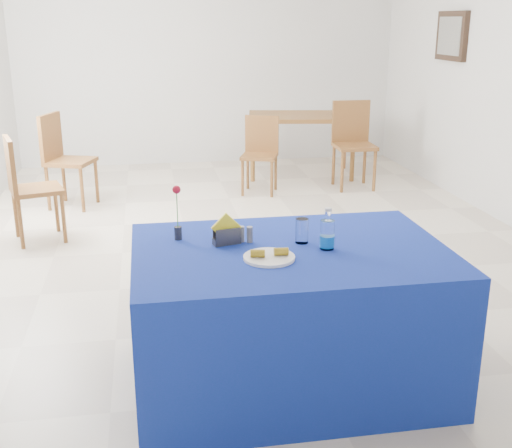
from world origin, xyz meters
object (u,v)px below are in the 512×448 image
at_px(water_bottle, 327,235).
at_px(chair_win_a, 25,182).
at_px(oak_table, 301,121).
at_px(chair_bg_right, 353,138).
at_px(blue_table, 289,316).
at_px(chair_win_b, 62,154).
at_px(plate, 269,257).
at_px(chair_bg_left, 261,149).

distance_m(water_bottle, chair_win_a, 3.30).
height_order(oak_table, chair_bg_right, chair_bg_right).
height_order(chair_bg_right, chair_win_a, chair_bg_right).
xyz_separation_m(blue_table, chair_win_b, (-1.56, 3.74, 0.18)).
bearing_deg(water_bottle, plate, -163.44).
relative_size(blue_table, chair_bg_right, 1.62).
height_order(plate, chair_bg_left, chair_bg_left).
distance_m(water_bottle, chair_bg_right, 4.35).
xyz_separation_m(water_bottle, chair_bg_left, (0.38, 4.02, -0.34)).
distance_m(blue_table, chair_bg_left, 4.03).
xyz_separation_m(plate, chair_win_b, (-1.42, 3.87, -0.21)).
height_order(plate, blue_table, plate).
relative_size(plate, chair_bg_left, 0.30).
bearing_deg(chair_win_b, oak_table, -51.37).
height_order(blue_table, chair_win_b, chair_win_b).
xyz_separation_m(chair_bg_right, chair_win_b, (-3.21, -0.31, -0.01)).
bearing_deg(water_bottle, blue_table, 168.28).
bearing_deg(chair_win_a, chair_win_b, -25.80).
bearing_deg(chair_bg_right, chair_win_b, -172.88).
relative_size(oak_table, chair_win_b, 1.45).
height_order(blue_table, chair_win_a, chair_win_a).
height_order(oak_table, chair_bg_left, chair_bg_left).
height_order(water_bottle, chair_bg_left, water_bottle).
xyz_separation_m(oak_table, chair_bg_left, (-0.64, -0.72, -0.19)).
height_order(blue_table, chair_bg_left, chair_bg_left).
relative_size(water_bottle, chair_bg_right, 0.22).
bearing_deg(blue_table, chair_bg_right, 67.75).
distance_m(plate, oak_table, 5.02).
xyz_separation_m(plate, oak_table, (1.34, 4.84, -0.09)).
bearing_deg(chair_win_b, chair_win_a, -170.27).
relative_size(plate, oak_table, 0.18).
relative_size(water_bottle, chair_win_a, 0.23).
relative_size(chair_bg_right, chair_win_b, 1.02).
bearing_deg(chair_bg_left, chair_win_a, -130.20).
distance_m(plate, blue_table, 0.43).
distance_m(blue_table, chair_bg_right, 4.37).
bearing_deg(chair_bg_left, oak_table, 67.73).
bearing_deg(plate, chair_win_b, 110.15).
height_order(chair_bg_left, chair_win_a, chair_win_a).
bearing_deg(blue_table, chair_bg_left, 81.95).
height_order(plate, chair_bg_right, chair_bg_right).
relative_size(chair_bg_right, chair_win_a, 1.06).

